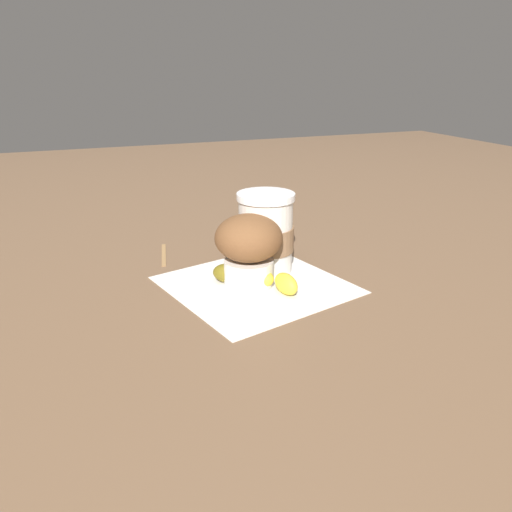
# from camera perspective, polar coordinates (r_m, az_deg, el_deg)

# --- Properties ---
(ground_plane) EXTENTS (3.00, 3.00, 0.00)m
(ground_plane) POSITION_cam_1_polar(r_m,az_deg,el_deg) (0.76, 0.00, -3.34)
(ground_plane) COLOR brown
(paper_napkin) EXTENTS (0.30, 0.30, 0.00)m
(paper_napkin) POSITION_cam_1_polar(r_m,az_deg,el_deg) (0.76, 0.00, -3.29)
(paper_napkin) COLOR white
(paper_napkin) RESTS_ON ground_plane
(coffee_cup) EXTENTS (0.09, 0.09, 0.13)m
(coffee_cup) POSITION_cam_1_polar(r_m,az_deg,el_deg) (0.79, 1.10, 2.58)
(coffee_cup) COLOR silver
(coffee_cup) RESTS_ON paper_napkin
(muffin) EXTENTS (0.10, 0.10, 0.11)m
(muffin) POSITION_cam_1_polar(r_m,az_deg,el_deg) (0.74, -0.84, 1.17)
(muffin) COLOR white
(muffin) RESTS_ON paper_napkin
(banana) EXTENTS (0.12, 0.11, 0.03)m
(banana) POSITION_cam_1_polar(r_m,az_deg,el_deg) (0.75, 0.19, -2.46)
(banana) COLOR yellow
(banana) RESTS_ON paper_napkin
(wooden_stirrer) EXTENTS (0.11, 0.03, 0.00)m
(wooden_stirrer) POSITION_cam_1_polar(r_m,az_deg,el_deg) (0.90, -10.49, 0.18)
(wooden_stirrer) COLOR #9E7547
(wooden_stirrer) RESTS_ON ground_plane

